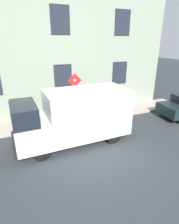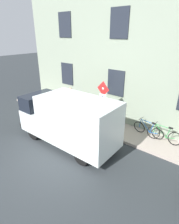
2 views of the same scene
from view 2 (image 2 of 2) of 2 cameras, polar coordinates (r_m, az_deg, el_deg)
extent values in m
plane|color=#2D3235|center=(8.62, -10.77, -14.28)|extent=(80.00, 80.00, 0.00)
cube|color=#AA9B8F|center=(11.10, 5.06, -4.26)|extent=(1.80, 16.62, 0.14)
cube|color=gray|center=(10.97, 9.67, 16.40)|extent=(0.70, 14.62, 7.85)
cube|color=#232833|center=(10.92, 8.17, 8.89)|extent=(0.06, 1.10, 1.50)
cube|color=#232833|center=(13.38, -6.92, 11.65)|extent=(0.06, 1.10, 1.50)
cube|color=#232833|center=(10.59, 9.24, 25.57)|extent=(0.06, 1.10, 1.50)
cube|color=#232833|center=(13.11, -7.65, 25.20)|extent=(0.06, 1.10, 1.50)
cylinder|color=#474C47|center=(9.90, 4.26, 1.19)|extent=(0.09, 0.09, 2.67)
pyramid|color=silver|center=(9.49, 4.14, 7.12)|extent=(0.09, 0.50, 0.50)
pyramid|color=red|center=(9.49, 4.16, 7.13)|extent=(0.07, 0.56, 0.56)
cube|color=white|center=(9.67, 4.12, 4.02)|extent=(0.08, 0.44, 0.56)
cylinder|color=#1933B2|center=(9.63, 4.05, 4.32)|extent=(0.03, 0.24, 0.24)
cube|color=silver|center=(8.59, -3.58, -2.90)|extent=(2.07, 3.84, 2.18)
cube|color=silver|center=(10.57, -14.13, -1.56)|extent=(2.03, 1.44, 1.10)
cube|color=black|center=(10.39, -15.33, 3.25)|extent=(1.94, 1.02, 0.84)
cube|color=black|center=(11.28, -16.32, -2.25)|extent=(2.00, 0.20, 0.28)
cylinder|color=black|center=(10.17, -16.89, -6.06)|extent=(0.23, 0.76, 0.76)
cylinder|color=black|center=(11.11, -9.59, -2.70)|extent=(0.23, 0.76, 0.76)
cylinder|color=black|center=(8.02, -2.36, -13.66)|extent=(0.23, 0.76, 0.76)
cylinder|color=black|center=(9.19, 4.84, -8.40)|extent=(0.23, 0.76, 0.76)
torus|color=black|center=(10.12, 19.22, -5.97)|extent=(0.19, 0.67, 0.66)
torus|color=black|center=(9.93, 24.96, -7.53)|extent=(0.19, 0.67, 0.66)
cylinder|color=#2B8C40|center=(9.95, 21.21, -5.44)|extent=(0.06, 0.60, 0.60)
cylinder|color=#2B8C40|center=(9.81, 21.85, -4.16)|extent=(0.07, 0.73, 0.07)
cylinder|color=#2B8C40|center=(9.89, 23.19, -6.06)|extent=(0.04, 0.19, 0.55)
cylinder|color=#2B8C40|center=(9.98, 23.74, -7.42)|extent=(0.06, 0.43, 0.12)
cylinder|color=#2B8C40|center=(10.00, 19.54, -4.77)|extent=(0.04, 0.09, 0.50)
cube|color=black|center=(9.74, 23.90, -4.57)|extent=(0.09, 0.20, 0.06)
cylinder|color=#262626|center=(9.86, 19.91, -3.28)|extent=(0.46, 0.05, 0.03)
torus|color=black|center=(10.42, 15.17, -4.52)|extent=(0.22, 0.67, 0.66)
torus|color=black|center=(10.04, 20.35, -6.37)|extent=(0.22, 0.67, 0.66)
cylinder|color=#1A54A9|center=(10.20, 16.92, -4.09)|extent=(0.09, 0.60, 0.60)
cylinder|color=#1A54A9|center=(10.05, 17.47, -2.84)|extent=(0.10, 0.73, 0.07)
cylinder|color=#1A54A9|center=(10.07, 18.71, -4.80)|extent=(0.05, 0.19, 0.55)
cylinder|color=#1A54A9|center=(10.13, 19.23, -6.20)|extent=(0.07, 0.43, 0.12)
cylinder|color=#1A54A9|center=(10.30, 15.43, -3.35)|extent=(0.04, 0.09, 0.50)
cube|color=black|center=(9.91, 19.33, -3.34)|extent=(0.10, 0.21, 0.06)
cylinder|color=#262626|center=(10.17, 15.73, -1.89)|extent=(0.46, 0.07, 0.03)
cylinder|color=#262B47|center=(12.75, -6.14, 1.94)|extent=(0.16, 0.16, 0.85)
cylinder|color=#262B47|center=(12.77, -5.33, 2.00)|extent=(0.16, 0.16, 0.85)
cube|color=#2B44AC|center=(12.51, -5.87, 5.10)|extent=(0.48, 0.45, 0.62)
sphere|color=tan|center=(12.38, -5.95, 7.08)|extent=(0.22, 0.22, 0.22)
cylinder|color=#2D5133|center=(10.31, 4.74, -3.29)|extent=(0.44, 0.44, 0.90)
camera|label=1|loc=(8.54, -63.45, 5.94)|focal=29.20mm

